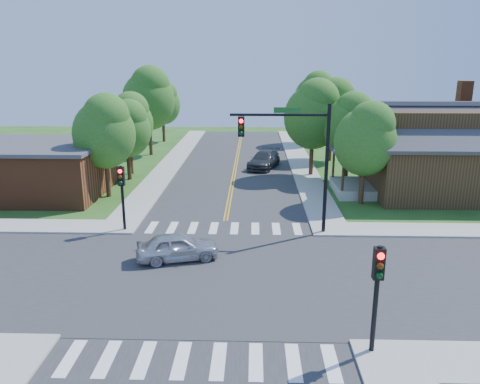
{
  "coord_description": "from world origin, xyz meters",
  "views": [
    {
      "loc": [
        1.68,
        -19.14,
        9.27
      ],
      "look_at": [
        0.92,
        6.24,
        2.2
      ],
      "focal_mm": 35.0,
      "sensor_mm": 36.0,
      "label": 1
    }
  ],
  "objects_px": {
    "car_dgrey": "(264,160)",
    "car_silver": "(177,247)",
    "signal_pole_nw": "(122,186)",
    "house_ne": "(442,148)",
    "signal_mast_ne": "(296,148)",
    "signal_pole_se": "(378,280)"
  },
  "relations": [
    {
      "from": "signal_mast_ne",
      "to": "signal_pole_nw",
      "type": "relative_size",
      "value": 1.89
    },
    {
      "from": "signal_pole_se",
      "to": "car_dgrey",
      "type": "relative_size",
      "value": 0.7
    },
    {
      "from": "signal_pole_se",
      "to": "signal_pole_nw",
      "type": "height_order",
      "value": "same"
    },
    {
      "from": "signal_mast_ne",
      "to": "car_dgrey",
      "type": "distance_m",
      "value": 17.27
    },
    {
      "from": "signal_pole_nw",
      "to": "car_dgrey",
      "type": "distance_m",
      "value": 18.73
    },
    {
      "from": "signal_mast_ne",
      "to": "car_dgrey",
      "type": "bearing_deg",
      "value": 94.49
    },
    {
      "from": "signal_pole_nw",
      "to": "car_dgrey",
      "type": "height_order",
      "value": "signal_pole_nw"
    },
    {
      "from": "signal_pole_se",
      "to": "signal_pole_nw",
      "type": "xyz_separation_m",
      "value": [
        -11.2,
        11.2,
        0.0
      ]
    },
    {
      "from": "signal_mast_ne",
      "to": "signal_pole_nw",
      "type": "distance_m",
      "value": 9.76
    },
    {
      "from": "signal_mast_ne",
      "to": "signal_pole_se",
      "type": "bearing_deg",
      "value": -81.44
    },
    {
      "from": "signal_mast_ne",
      "to": "car_silver",
      "type": "bearing_deg",
      "value": -146.6
    },
    {
      "from": "signal_pole_se",
      "to": "car_silver",
      "type": "bearing_deg",
      "value": 135.89
    },
    {
      "from": "signal_pole_nw",
      "to": "car_silver",
      "type": "height_order",
      "value": "signal_pole_nw"
    },
    {
      "from": "car_silver",
      "to": "car_dgrey",
      "type": "bearing_deg",
      "value": -27.88
    },
    {
      "from": "signal_mast_ne",
      "to": "car_dgrey",
      "type": "xyz_separation_m",
      "value": [
        -1.31,
        16.72,
        -4.11
      ]
    },
    {
      "from": "signal_mast_ne",
      "to": "house_ne",
      "type": "bearing_deg",
      "value": 37.68
    },
    {
      "from": "car_dgrey",
      "to": "car_silver",
      "type": "bearing_deg",
      "value": -85.48
    },
    {
      "from": "car_silver",
      "to": "car_dgrey",
      "type": "relative_size",
      "value": 0.77
    },
    {
      "from": "signal_mast_ne",
      "to": "car_silver",
      "type": "height_order",
      "value": "signal_mast_ne"
    },
    {
      "from": "signal_mast_ne",
      "to": "signal_pole_se",
      "type": "height_order",
      "value": "signal_mast_ne"
    },
    {
      "from": "signal_pole_nw",
      "to": "house_ne",
      "type": "relative_size",
      "value": 0.29
    },
    {
      "from": "signal_pole_nw",
      "to": "car_dgrey",
      "type": "relative_size",
      "value": 0.7
    }
  ]
}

